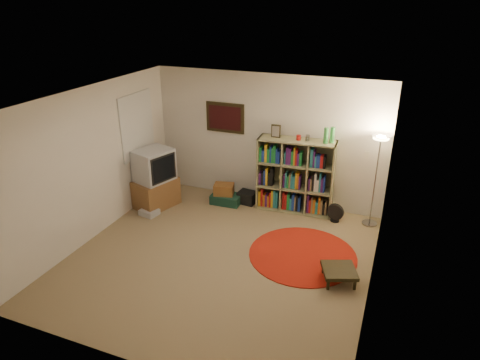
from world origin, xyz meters
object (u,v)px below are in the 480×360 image
object	(u,v)px
floor_fan	(335,213)
suitcase	(226,199)
bookshelf	(294,177)
floor_lamp	(379,151)
tv_stand	(155,180)
side_table	(339,271)

from	to	relation	value
floor_fan	suitcase	xyz separation A→B (m)	(-2.12, -0.03, -0.08)
bookshelf	floor_lamp	xyz separation A→B (m)	(1.43, -0.04, 0.70)
bookshelf	suitcase	bearing A→B (deg)	-174.40
bookshelf	suitcase	world-z (taller)	bookshelf
bookshelf	suitcase	xyz separation A→B (m)	(-1.29, -0.21, -0.59)
suitcase	tv_stand	bearing A→B (deg)	-156.10
tv_stand	suitcase	size ratio (longest dim) A/B	1.97
side_table	floor_lamp	bearing A→B (deg)	82.82
bookshelf	floor_fan	world-z (taller)	bookshelf
floor_lamp	suitcase	size ratio (longest dim) A/B	2.86
bookshelf	floor_lamp	bearing A→B (deg)	-5.43
floor_fan	side_table	world-z (taller)	floor_fan
floor_fan	tv_stand	bearing A→B (deg)	-158.87
floor_fan	side_table	bearing A→B (deg)	-67.90
bookshelf	side_table	distance (m)	2.32
floor_lamp	tv_stand	size ratio (longest dim) A/B	1.45
suitcase	floor_lamp	bearing A→B (deg)	1.32
floor_lamp	floor_fan	size ratio (longest dim) A/B	4.76
floor_fan	side_table	xyz separation A→B (m)	(0.36, -1.75, 0.00)
bookshelf	floor_lamp	size ratio (longest dim) A/B	1.01
bookshelf	side_table	size ratio (longest dim) A/B	2.81
side_table	floor_fan	bearing A→B (deg)	101.68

